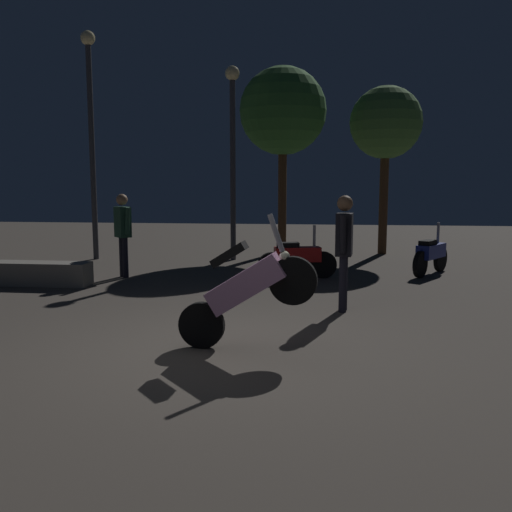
# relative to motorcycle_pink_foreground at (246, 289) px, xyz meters

# --- Properties ---
(ground_plane) EXTENTS (40.00, 40.00, 0.00)m
(ground_plane) POSITION_rel_motorcycle_pink_foreground_xyz_m (-0.40, -0.00, -0.74)
(ground_plane) COLOR #4C443D
(motorcycle_pink_foreground) EXTENTS (1.66, 0.38, 1.63)m
(motorcycle_pink_foreground) POSITION_rel_motorcycle_pink_foreground_xyz_m (0.00, 0.00, 0.00)
(motorcycle_pink_foreground) COLOR black
(motorcycle_pink_foreground) RESTS_ON ground_plane
(motorcycle_red_parked_left) EXTENTS (1.64, 0.51, 1.11)m
(motorcycle_red_parked_left) POSITION_rel_motorcycle_pink_foreground_xyz_m (0.41, 4.99, -0.31)
(motorcycle_red_parked_left) COLOR black
(motorcycle_red_parked_left) RESTS_ON ground_plane
(motorcycle_blue_parked_right) EXTENTS (1.00, 1.44, 1.11)m
(motorcycle_blue_parked_right) POSITION_rel_motorcycle_pink_foreground_xyz_m (3.27, 5.87, -0.31)
(motorcycle_blue_parked_right) COLOR black
(motorcycle_blue_parked_right) RESTS_ON ground_plane
(person_rider_beside) EXTENTS (0.28, 0.68, 1.79)m
(person_rider_beside) POSITION_rel_motorcycle_pink_foreground_xyz_m (1.23, 2.18, 0.33)
(person_rider_beside) COLOR black
(person_rider_beside) RESTS_ON ground_plane
(person_bystander_far) EXTENTS (0.52, 0.55, 1.75)m
(person_bystander_far) POSITION_rel_motorcycle_pink_foreground_xyz_m (-3.23, 4.75, 0.30)
(person_bystander_far) COLOR black
(person_bystander_far) RESTS_ON ground_plane
(streetlamp_near) EXTENTS (0.36, 0.36, 5.72)m
(streetlamp_near) POSITION_rel_motorcycle_pink_foreground_xyz_m (-4.93, 7.36, 2.83)
(streetlamp_near) COLOR #38383D
(streetlamp_near) RESTS_ON ground_plane
(streetlamp_far) EXTENTS (0.36, 0.36, 4.86)m
(streetlamp_far) POSITION_rel_motorcycle_pink_foreground_xyz_m (-1.35, 7.66, 2.35)
(streetlamp_far) COLOR #38383D
(streetlamp_far) RESTS_ON ground_plane
(tree_left_bg) EXTENTS (1.96, 1.96, 4.58)m
(tree_left_bg) POSITION_rel_motorcycle_pink_foreground_xyz_m (2.61, 9.27, 2.81)
(tree_left_bg) COLOR #4C331E
(tree_left_bg) RESTS_ON ground_plane
(tree_center_bg) EXTENTS (2.42, 2.42, 5.17)m
(tree_center_bg) POSITION_rel_motorcycle_pink_foreground_xyz_m (-0.20, 9.32, 3.18)
(tree_center_bg) COLOR #4C331E
(tree_center_bg) RESTS_ON ground_plane
(planter_wall_low) EXTENTS (3.00, 0.50, 0.45)m
(planter_wall_low) POSITION_rel_motorcycle_pink_foreground_xyz_m (-5.05, 3.70, -0.52)
(planter_wall_low) COLOR gray
(planter_wall_low) RESTS_ON ground_plane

